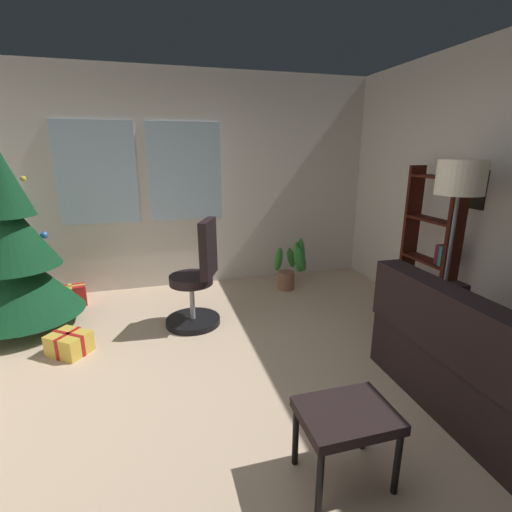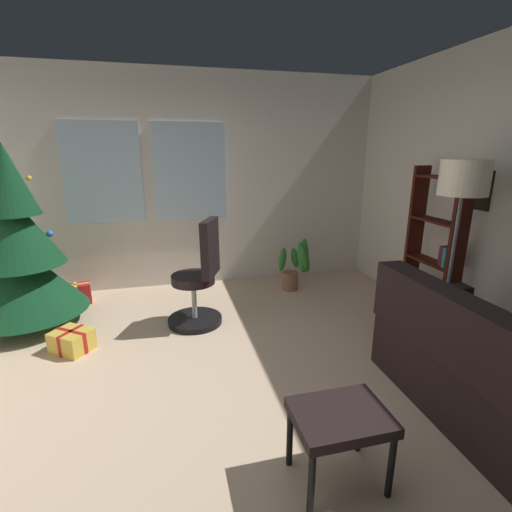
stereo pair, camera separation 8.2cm
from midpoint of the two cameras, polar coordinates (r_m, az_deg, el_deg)
name	(u,v)px [view 1 (the left image)]	position (r m, az deg, el deg)	size (l,w,h in m)	color
ground_plane	(210,407)	(2.91, -8.01, -22.22)	(5.16, 5.06, 0.10)	#CFB191
wall_back_with_windows	(174,182)	(4.88, -13.07, 11.05)	(5.16, 0.12, 2.70)	silver
footstool	(346,420)	(2.17, 12.69, -23.60)	(0.50, 0.38, 0.44)	black
holiday_tree	(15,256)	(4.27, -33.74, -0.07)	(1.12, 1.12, 2.25)	#4C331E
gift_box_red	(71,296)	(4.82, -27.15, -5.54)	(0.34, 0.25, 0.24)	red
gift_box_gold	(69,343)	(3.76, -27.55, -11.94)	(0.41, 0.40, 0.20)	gold
office_chair	(197,285)	(3.79, -9.71, -4.40)	(0.57, 0.56, 1.11)	black
bookshelf	(429,257)	(4.10, 24.68, -0.11)	(0.18, 0.64, 1.60)	#39110A
floor_lamp	(459,191)	(3.42, 28.34, 8.89)	(0.37, 0.37, 1.68)	slate
potted_plant	(292,266)	(4.77, 5.07, -1.53)	(0.46, 0.40, 0.68)	#905F47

